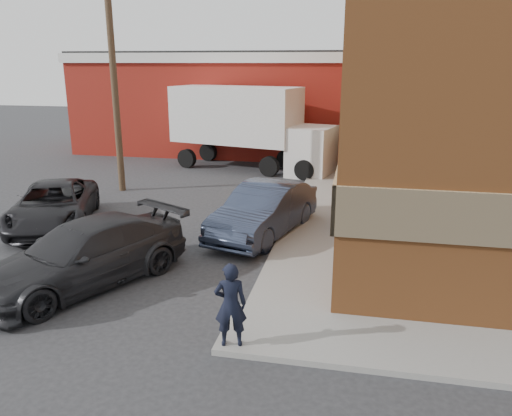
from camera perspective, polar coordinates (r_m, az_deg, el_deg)
The scene contains 9 objects.
ground at distance 10.72m, azimuth 0.31°, elevation -11.69°, with size 90.00×90.00×0.00m, color #28282B.
sidewalk_west at distance 18.99m, azimuth 7.45°, elevation 1.00°, with size 1.80×18.00×0.12m, color gray.
warehouse at distance 30.40m, azimuth -3.43°, elevation 12.11°, with size 16.30×8.30×5.60m.
utility_pole at distance 20.54m, azimuth -16.00°, elevation 14.92°, with size 2.00×0.26×9.00m.
man at distance 9.00m, azimuth -2.93°, elevation -10.98°, with size 0.58×0.38×1.58m, color black.
sedan at distance 14.94m, azimuth 0.92°, elevation -0.27°, with size 1.63×4.68×1.54m, color #2C3449.
suv_a at distance 17.04m, azimuth -22.12°, elevation 0.31°, with size 2.28×4.95×1.38m, color black.
suv_b at distance 12.31m, azimuth -19.03°, elevation -5.04°, with size 2.08×5.11×1.48m, color #252528.
box_truck at distance 24.13m, azimuth -0.67°, elevation 9.72°, with size 8.27×4.21×3.92m.
Camera 1 is at (1.86, -9.28, 5.04)m, focal length 35.00 mm.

